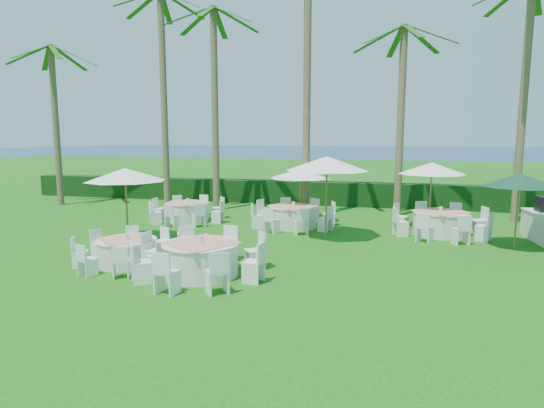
# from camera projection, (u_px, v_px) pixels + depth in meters

# --- Properties ---
(ground) EXTENTS (120.00, 120.00, 0.00)m
(ground) POSITION_uv_depth(u_px,v_px,m) (256.00, 267.00, 12.35)
(ground) COLOR #11570E
(ground) RESTS_ON ground
(hedge) EXTENTS (34.00, 1.00, 1.20)m
(hedge) POSITION_uv_depth(u_px,v_px,m) (321.00, 193.00, 23.75)
(hedge) COLOR black
(hedge) RESTS_ON ground
(ocean) EXTENTS (260.00, 260.00, 0.00)m
(ocean) POSITION_uv_depth(u_px,v_px,m) (376.00, 152.00, 110.01)
(ocean) COLOR #062045
(ocean) RESTS_ON ground
(banquet_table_a) EXTENTS (2.80, 2.80, 0.87)m
(banquet_table_a) POSITION_uv_depth(u_px,v_px,m) (127.00, 251.00, 12.58)
(banquet_table_a) COLOR silver
(banquet_table_a) RESTS_ON ground
(banquet_table_b) EXTENTS (3.44, 3.44, 1.03)m
(banquet_table_b) POSITION_uv_depth(u_px,v_px,m) (201.00, 258.00, 11.58)
(banquet_table_b) COLOR silver
(banquet_table_b) RESTS_ON ground
(banquet_table_d) EXTENTS (3.17, 3.17, 0.96)m
(banquet_table_d) POSITION_uv_depth(u_px,v_px,m) (188.00, 211.00, 19.09)
(banquet_table_d) COLOR silver
(banquet_table_d) RESTS_ON ground
(banquet_table_e) EXTENTS (3.23, 3.23, 1.00)m
(banquet_table_e) POSITION_uv_depth(u_px,v_px,m) (293.00, 216.00, 17.81)
(banquet_table_e) COLOR silver
(banquet_table_e) RESTS_ON ground
(banquet_table_f) EXTENTS (3.36, 3.36, 1.03)m
(banquet_table_f) POSITION_uv_depth(u_px,v_px,m) (440.00, 223.00, 16.38)
(banquet_table_f) COLOR silver
(banquet_table_f) RESTS_ON ground
(umbrella_a) EXTENTS (2.66, 2.66, 2.49)m
(umbrella_a) POSITION_uv_depth(u_px,v_px,m) (125.00, 175.00, 15.05)
(umbrella_a) COLOR brown
(umbrella_a) RESTS_ON ground
(umbrella_b) EXTENTS (2.85, 2.85, 2.86)m
(umbrella_b) POSITION_uv_depth(u_px,v_px,m) (327.00, 164.00, 15.48)
(umbrella_b) COLOR brown
(umbrella_b) RESTS_ON ground
(umbrella_c) EXTENTS (2.48, 2.48, 2.22)m
(umbrella_c) POSITION_uv_depth(u_px,v_px,m) (300.00, 174.00, 18.58)
(umbrella_c) COLOR brown
(umbrella_c) RESTS_ON ground
(umbrella_d) EXTENTS (2.47, 2.47, 2.57)m
(umbrella_d) POSITION_uv_depth(u_px,v_px,m) (432.00, 168.00, 17.06)
(umbrella_d) COLOR brown
(umbrella_d) RESTS_ON ground
(umbrella_green) EXTENTS (2.29, 2.29, 2.40)m
(umbrella_green) POSITION_uv_depth(u_px,v_px,m) (519.00, 180.00, 14.05)
(umbrella_green) COLOR brown
(umbrella_green) RESTS_ON ground
(palm_a) EXTENTS (4.33, 4.31, 10.34)m
(palm_a) POSITION_uv_depth(u_px,v_px,m) (164.00, 93.00, 22.13)
(palm_a) COLOR brown
(palm_a) RESTS_ON ground
(palm_b) EXTENTS (4.14, 4.40, 9.41)m
(palm_b) POSITION_uv_depth(u_px,v_px,m) (215.00, 101.00, 21.27)
(palm_b) COLOR brown
(palm_b) RESTS_ON ground
(palm_c) EXTENTS (4.41, 4.07, 12.69)m
(palm_c) POSITION_uv_depth(u_px,v_px,m) (307.00, 56.00, 18.90)
(palm_c) COLOR brown
(palm_c) RESTS_ON ground
(palm_d) EXTENTS (4.34, 4.30, 8.23)m
(palm_d) POSITION_uv_depth(u_px,v_px,m) (401.00, 112.00, 19.70)
(palm_d) COLOR brown
(palm_d) RESTS_ON ground
(palm_e) EXTENTS (4.40, 4.17, 9.67)m
(palm_e) POSITION_uv_depth(u_px,v_px,m) (524.00, 92.00, 18.24)
(palm_e) COLOR brown
(palm_e) RESTS_ON ground
(palm_f) EXTENTS (4.24, 4.38, 8.06)m
(palm_f) POSITION_uv_depth(u_px,v_px,m) (55.00, 118.00, 23.09)
(palm_f) COLOR brown
(palm_f) RESTS_ON ground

